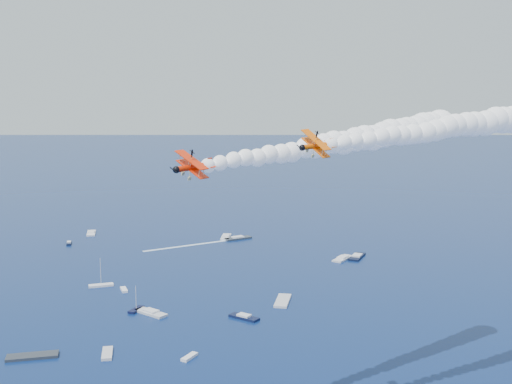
# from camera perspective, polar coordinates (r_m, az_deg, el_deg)

# --- Properties ---
(biplane_lead) EXTENTS (10.36, 10.89, 7.56)m
(biplane_lead) POSITION_cam_1_polar(r_m,az_deg,el_deg) (108.84, 5.41, 4.09)
(biplane_lead) COLOR #E85904
(biplane_trail) EXTENTS (11.64, 11.87, 7.69)m
(biplane_trail) POSITION_cam_1_polar(r_m,az_deg,el_deg) (105.85, -5.55, 2.22)
(biplane_trail) COLOR red
(smoke_trail_lead) EXTENTS (69.08, 66.43, 11.69)m
(smoke_trail_lead) POSITION_cam_1_polar(r_m,az_deg,el_deg) (129.77, 17.68, 5.58)
(smoke_trail_lead) COLOR white
(smoke_trail_trail) EXTENTS (69.18, 69.18, 11.69)m
(smoke_trail_trail) POSITION_cam_1_polar(r_m,az_deg,el_deg) (125.65, 7.44, 4.36)
(smoke_trail_trail) COLOR white
(spectator_boats) EXTENTS (223.44, 168.38, 0.70)m
(spectator_boats) POSITION_cam_1_polar(r_m,az_deg,el_deg) (217.27, 0.29, -8.19)
(spectator_boats) COLOR #2F363F
(spectator_boats) RESTS_ON ground
(boat_wakes) EXTENTS (51.20, 150.18, 0.04)m
(boat_wakes) POSITION_cam_1_polar(r_m,az_deg,el_deg) (224.43, -14.16, -7.99)
(boat_wakes) COLOR white
(boat_wakes) RESTS_ON ground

